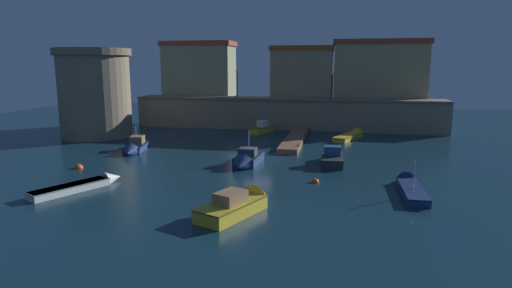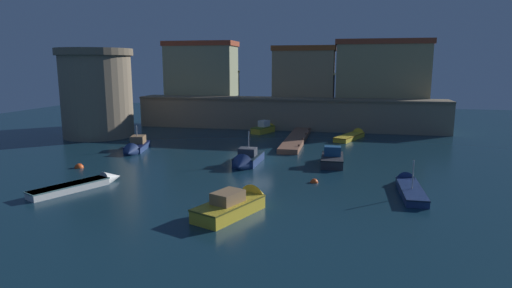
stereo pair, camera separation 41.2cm
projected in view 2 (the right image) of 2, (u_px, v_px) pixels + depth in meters
The scene contains 17 objects.
ground_plane at pixel (258, 159), 38.88m from camera, with size 105.24×105.24×0.00m, color #112D3D.
quay_wall at pixel (288, 113), 57.22m from camera, with size 40.99×4.16×4.17m.
old_town_backdrop at pixel (295, 70), 60.17m from camera, with size 37.34×5.04×7.98m.
fortress_tower at pixel (97, 93), 50.72m from camera, with size 8.84×8.84×10.39m.
pier_dock at pixel (296, 139), 48.06m from camera, with size 2.02×14.90×0.70m.
quay_lamp_0 at pixel (239, 80), 57.80m from camera, with size 0.32×0.32×3.62m.
quay_lamp_1 at pixel (334, 81), 55.20m from camera, with size 0.32×0.32×3.33m.
moored_boat_0 at pixel (84, 184), 29.81m from camera, with size 4.02×6.64×1.17m.
moored_boat_1 at pixel (239, 203), 25.01m from camera, with size 4.01×6.12×1.95m.
moored_boat_2 at pixel (246, 160), 36.50m from camera, with size 2.01×5.48×3.36m.
moored_boat_3 at pixel (332, 157), 37.55m from camera, with size 1.96×5.33×2.07m.
moored_boat_4 at pixel (409, 186), 29.28m from camera, with size 1.45×6.94×2.81m.
moored_boat_5 at pixel (265, 128), 54.45m from camera, with size 2.98×4.72×1.85m.
moored_boat_6 at pixel (135, 147), 42.43m from camera, with size 2.87×5.80×2.98m.
moored_boat_7 at pixel (353, 136), 50.28m from camera, with size 4.09×7.16×1.45m.
mooring_buoy_0 at pixel (79, 168), 35.70m from camera, with size 0.74×0.74×0.74m, color #EA4C19.
mooring_buoy_1 at pixel (314, 182), 31.22m from camera, with size 0.58×0.58×0.58m, color #EA4C19.
Camera 2 is at (7.76, -37.18, 8.47)m, focal length 29.89 mm.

